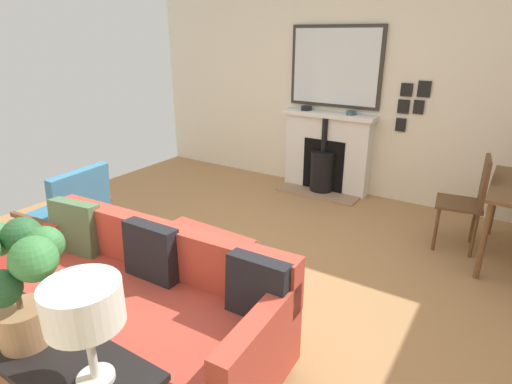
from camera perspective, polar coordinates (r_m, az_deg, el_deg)
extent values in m
cube|color=#A87A4C|center=(3.50, -4.18, -12.88)|extent=(5.45, 5.97, 0.01)
cube|color=silver|center=(5.37, 13.58, 14.40)|extent=(0.12, 5.97, 2.77)
cube|color=#9E7A5B|center=(5.39, 8.32, -0.25)|extent=(0.31, 1.05, 0.03)
cube|color=white|center=(5.47, 9.72, 5.16)|extent=(0.21, 1.10, 0.97)
cube|color=black|center=(5.43, 9.28, 3.69)|extent=(0.06, 0.55, 0.66)
cylinder|color=black|center=(5.42, 9.06, 2.76)|extent=(0.30, 0.30, 0.49)
cylinder|color=black|center=(5.35, 9.21, 5.38)|extent=(0.32, 0.32, 0.02)
cylinder|color=black|center=(5.29, 9.35, 7.69)|extent=(0.07, 0.07, 0.42)
cube|color=white|center=(5.34, 9.94, 10.37)|extent=(0.26, 1.18, 0.05)
cube|color=#2D2823|center=(5.36, 10.80, 16.48)|extent=(0.04, 1.17, 0.96)
cube|color=silver|center=(5.35, 10.71, 16.47)|extent=(0.01, 1.09, 0.88)
cylinder|color=black|center=(5.47, 6.89, 11.30)|extent=(0.14, 0.14, 0.05)
torus|color=black|center=(5.46, 6.90, 11.52)|extent=(0.14, 0.14, 0.01)
cylinder|color=#334C56|center=(5.24, 12.90, 10.49)|extent=(0.12, 0.12, 0.04)
torus|color=#334C56|center=(5.23, 12.92, 10.68)|extent=(0.12, 0.12, 0.01)
cylinder|color=#B2B2B7|center=(3.38, -30.45, -16.46)|extent=(0.04, 0.04, 0.10)
cylinder|color=#B2B2B7|center=(3.64, -21.86, -12.03)|extent=(0.04, 0.04, 0.10)
cylinder|color=#B2B2B7|center=(2.76, 2.29, -22.35)|extent=(0.04, 0.04, 0.10)
cube|color=#B74233|center=(2.82, -16.54, -16.38)|extent=(0.90, 1.97, 0.35)
cube|color=#B74233|center=(2.83, -12.40, -7.46)|extent=(0.24, 1.94, 0.34)
cube|color=#B74233|center=(3.32, -28.15, -6.54)|extent=(0.76, 0.16, 0.20)
cube|color=#B74233|center=(2.19, 0.52, -18.59)|extent=(0.76, 0.16, 0.20)
cube|color=#4C6B47|center=(3.29, -23.51, -4.55)|extent=(0.20, 0.41, 0.40)
cube|color=black|center=(2.78, -14.16, -8.09)|extent=(0.14, 0.39, 0.39)
cube|color=black|center=(2.37, 0.26, -13.13)|extent=(0.15, 0.37, 0.37)
cylinder|color=#B2B2B7|center=(3.64, -14.83, -11.30)|extent=(0.03, 0.03, 0.09)
cylinder|color=#B2B2B7|center=(3.23, -6.77, -15.18)|extent=(0.03, 0.03, 0.09)
cylinder|color=#B2B2B7|center=(3.91, -9.48, -8.38)|extent=(0.03, 0.03, 0.09)
cylinder|color=#B2B2B7|center=(3.54, -1.53, -11.46)|extent=(0.03, 0.03, 0.09)
cube|color=#B74233|center=(3.47, -8.43, -8.79)|extent=(0.63, 0.85, 0.29)
cube|color=brown|center=(4.62, -23.69, -3.47)|extent=(0.05, 0.05, 0.35)
cube|color=brown|center=(4.35, -28.81, -5.80)|extent=(0.05, 0.05, 0.35)
cube|color=brown|center=(4.27, -19.61, -4.80)|extent=(0.05, 0.05, 0.35)
cube|color=brown|center=(3.99, -24.89, -7.47)|extent=(0.05, 0.05, 0.35)
cube|color=teal|center=(4.22, -24.63, -2.95)|extent=(0.65, 0.61, 0.08)
cube|color=teal|center=(3.95, -22.92, -0.28)|extent=(0.61, 0.17, 0.44)
cube|color=brown|center=(4.38, -21.59, -0.43)|extent=(0.09, 0.53, 0.04)
cube|color=brown|center=(4.03, -28.32, -3.34)|extent=(0.09, 0.53, 0.04)
cube|color=black|center=(2.29, -31.09, -15.12)|extent=(0.35, 1.71, 0.03)
cylinder|color=beige|center=(1.81, -21.05, -22.64)|extent=(0.14, 0.14, 0.02)
cylinder|color=beige|center=(1.73, -21.63, -19.49)|extent=(0.03, 0.03, 0.24)
cylinder|color=silver|center=(1.61, -22.60, -14.00)|extent=(0.28, 0.28, 0.16)
cylinder|color=#99704C|center=(2.06, -29.10, -15.58)|extent=(0.21, 0.21, 0.17)
cylinder|color=brown|center=(1.96, -30.06, -11.12)|extent=(0.02, 0.02, 0.20)
sphere|color=#26562D|center=(1.79, -31.43, -11.23)|extent=(0.14, 0.14, 0.14)
sphere|color=#387A3D|center=(1.73, -28.13, -8.09)|extent=(0.17, 0.17, 0.17)
sphere|color=#387A3D|center=(1.86, -26.91, -6.46)|extent=(0.15, 0.15, 0.15)
sphere|color=#26562D|center=(1.96, -29.33, -5.30)|extent=(0.16, 0.16, 0.16)
cylinder|color=brown|center=(4.82, 29.80, -1.29)|extent=(0.05, 0.05, 0.69)
cylinder|color=brown|center=(3.90, 28.67, -5.98)|extent=(0.05, 0.05, 0.69)
cylinder|color=brown|center=(4.56, 23.62, -3.10)|extent=(0.04, 0.04, 0.44)
cylinder|color=brown|center=(4.27, 23.39, -4.70)|extent=(0.04, 0.04, 0.44)
cylinder|color=brown|center=(4.57, 27.59, -3.70)|extent=(0.04, 0.04, 0.44)
cylinder|color=brown|center=(4.28, 27.64, -5.34)|extent=(0.04, 0.04, 0.44)
cube|color=brown|center=(4.33, 26.03, -1.44)|extent=(0.45, 0.45, 0.02)
cube|color=brown|center=(4.27, 28.79, 1.19)|extent=(0.36, 0.08, 0.45)
cube|color=black|center=(5.13, 19.91, 13.02)|extent=(0.02, 0.13, 0.14)
cube|color=black|center=(5.09, 22.02, 12.93)|extent=(0.02, 0.14, 0.18)
cube|color=black|center=(5.16, 19.53, 10.96)|extent=(0.02, 0.13, 0.15)
cube|color=black|center=(5.12, 21.36, 10.77)|extent=(0.02, 0.11, 0.15)
cube|color=black|center=(5.20, 19.18, 8.67)|extent=(0.02, 0.11, 0.15)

